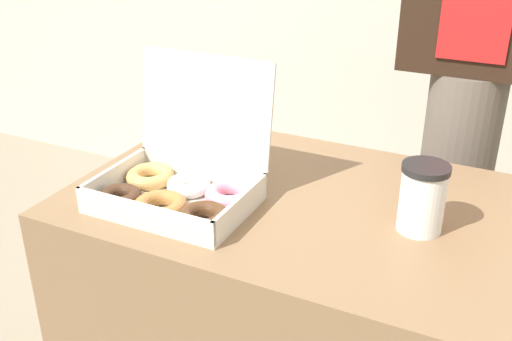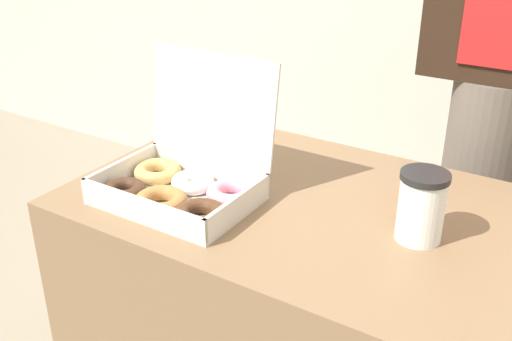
# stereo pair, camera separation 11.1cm
# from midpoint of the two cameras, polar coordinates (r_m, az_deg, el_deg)

# --- Properties ---
(donut_box) EXTENTS (0.33, 0.27, 0.28)m
(donut_box) POSITION_cam_midpoint_polar(r_m,az_deg,el_deg) (1.22, -4.36, -1.05)
(donut_box) COLOR silver
(donut_box) RESTS_ON table
(coffee_cup) EXTENTS (0.09, 0.09, 0.13)m
(coffee_cup) POSITION_cam_midpoint_polar(r_m,az_deg,el_deg) (1.12, 18.26, -3.32)
(coffee_cup) COLOR white
(coffee_cup) RESTS_ON table
(person_customer) EXTENTS (0.35, 0.21, 1.67)m
(person_customer) POSITION_cam_midpoint_polar(r_m,az_deg,el_deg) (1.56, 24.26, 10.28)
(person_customer) COLOR #665B51
(person_customer) RESTS_ON ground_plane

